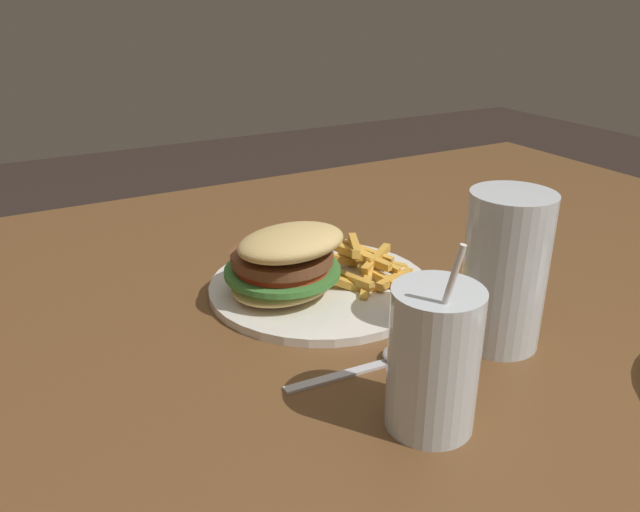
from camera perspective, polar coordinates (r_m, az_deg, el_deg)
dining_table at (r=0.67m, az=11.89°, el=-15.68°), size 1.45×1.35×0.70m
meal_plate_near at (r=0.72m, az=-1.61°, el=-1.38°), size 0.26×0.26×0.10m
beer_glass at (r=0.64m, az=16.45°, el=-1.79°), size 0.08×0.08×0.16m
juice_glass at (r=0.51m, az=10.29°, el=-9.71°), size 0.07×0.07×0.17m
spoon at (r=0.61m, az=7.14°, el=-9.03°), size 0.15×0.04×0.01m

